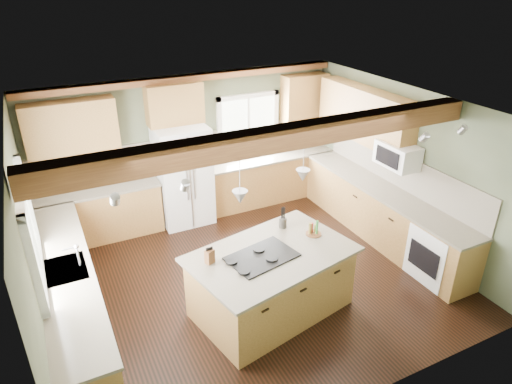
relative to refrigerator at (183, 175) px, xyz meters
name	(u,v)px	position (x,y,z in m)	size (l,w,h in m)	color
floor	(251,277)	(0.30, -2.12, -0.90)	(5.60, 5.60, 0.00)	black
ceiling	(250,110)	(0.30, -2.12, 1.70)	(5.60, 5.60, 0.00)	silver
wall_back	(191,145)	(0.30, 0.38, 0.40)	(5.60, 5.60, 0.00)	#3C4531
wall_left	(31,251)	(-2.50, -2.12, 0.40)	(5.00, 5.00, 0.00)	#3C4531
wall_right	(404,166)	(3.10, -2.12, 0.40)	(5.00, 5.00, 0.00)	#3C4531
ceiling_beam	(279,138)	(0.30, -2.89, 1.57)	(5.55, 0.26, 0.26)	#4F2916
soffit_trim	(188,78)	(0.30, 0.28, 1.64)	(5.55, 0.20, 0.10)	#4F2916
backsplash_back	(192,150)	(0.30, 0.36, 0.31)	(5.58, 0.03, 0.58)	brown
backsplash_right	(400,170)	(3.08, -2.07, 0.31)	(0.03, 3.70, 0.58)	brown
base_cab_back_left	(100,214)	(-1.49, 0.08, -0.46)	(2.02, 0.60, 0.88)	brown
counter_back_left	(96,190)	(-1.49, 0.08, 0.00)	(2.06, 0.64, 0.04)	brown
base_cab_back_right	(270,179)	(1.79, 0.08, -0.46)	(2.62, 0.60, 0.88)	brown
counter_back_right	(270,157)	(1.79, 0.08, 0.00)	(2.66, 0.64, 0.04)	brown
base_cab_left	(72,300)	(-2.20, -2.07, -0.46)	(0.60, 3.70, 0.88)	brown
counter_left	(65,270)	(-2.20, -2.07, 0.00)	(0.64, 3.74, 0.04)	brown
base_cab_right	(381,214)	(2.80, -2.07, -0.46)	(0.60, 3.70, 0.88)	brown
counter_right	(384,190)	(2.80, -2.07, 0.00)	(0.64, 3.74, 0.04)	brown
upper_cab_back_left	(71,129)	(-1.69, 0.21, 1.05)	(1.40, 0.35, 0.90)	brown
upper_cab_over_fridge	(174,104)	(0.00, 0.21, 1.25)	(0.96, 0.35, 0.70)	brown
upper_cab_right	(364,115)	(2.92, -1.22, 1.05)	(0.35, 2.20, 0.90)	brown
upper_cab_back_corner	(304,98)	(2.60, 0.21, 1.05)	(0.90, 0.35, 0.90)	brown
window_left	(28,230)	(-2.48, -2.07, 0.65)	(0.04, 1.60, 1.05)	white
window_back	(248,124)	(1.45, 0.36, 0.65)	(1.10, 0.04, 1.00)	white
sink	(65,270)	(-2.20, -2.07, 0.01)	(0.50, 0.65, 0.03)	#262628
faucet	(78,256)	(-2.02, -2.07, 0.15)	(0.02, 0.02, 0.28)	#B2B2B7
dishwasher	(88,374)	(-2.19, -3.37, -0.47)	(0.60, 0.60, 0.84)	white
oven	(439,253)	(2.79, -3.37, -0.47)	(0.60, 0.72, 0.84)	white
microwave	(397,155)	(2.88, -2.17, 0.65)	(0.40, 0.70, 0.38)	white
pendant_left	(240,197)	(-0.25, -2.99, 0.98)	(0.18, 0.18, 0.16)	#B2B2B7
pendant_right	(303,175)	(0.71, -2.79, 0.98)	(0.18, 0.18, 0.16)	#B2B2B7
refrigerator	(183,175)	(0.00, 0.00, 0.00)	(0.90, 0.74, 1.80)	silver
island	(271,283)	(0.23, -2.89, -0.46)	(1.96, 1.20, 0.88)	brown
island_top	(272,254)	(0.23, -2.89, 0.00)	(2.09, 1.33, 0.04)	brown
cooktop	(262,257)	(0.07, -2.92, 0.03)	(0.85, 0.57, 0.02)	black
knife_block	(210,257)	(-0.56, -2.74, 0.11)	(0.11, 0.08, 0.18)	brown
utensil_crock	(283,223)	(0.68, -2.39, 0.09)	(0.11, 0.11, 0.14)	#37302C
bottle_tray	(314,228)	(0.97, -2.75, 0.12)	(0.22, 0.22, 0.20)	brown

